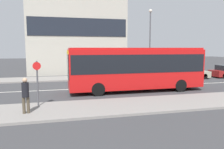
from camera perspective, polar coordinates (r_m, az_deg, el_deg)
The scene contains 9 objects.
ground_plane at distance 18.43m, azimuth -6.29°, elevation -3.67°, with size 120.00×120.00×0.00m, color #3A3A3D.
sidewalk_near at distance 12.40m, azimuth -2.38°, elevation -8.54°, with size 44.00×3.50×0.13m.
sidewalk_far at distance 24.55m, azimuth -8.26°, elevation -0.91°, with size 44.00×3.50×0.13m.
lane_centerline at distance 18.43m, azimuth -6.30°, elevation -3.66°, with size 41.80×0.16×0.01m.
city_bus at distance 17.18m, azimuth 6.33°, elevation 2.13°, with size 10.52×2.50×3.40m.
parked_car_0 at distance 25.75m, azimuth 19.68°, elevation 0.43°, with size 4.02×1.89×1.38m.
pedestrian_near_stop at distance 11.62m, azimuth -21.67°, elevation -4.56°, with size 0.35×0.34×1.79m.
bus_stop_sign at distance 12.80m, azimuth -18.92°, elevation -1.33°, with size 0.44×0.12×2.53m.
street_lamp at distance 25.47m, azimuth 9.89°, elevation 9.78°, with size 0.36×0.36×7.57m.
Camera 1 is at (-2.39, -17.96, 3.36)m, focal length 35.00 mm.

